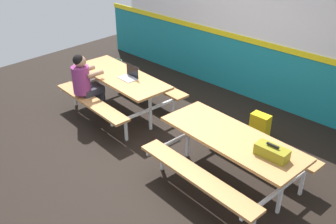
% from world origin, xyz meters
% --- Properties ---
extents(ground_plane, '(10.00, 10.00, 0.02)m').
position_xyz_m(ground_plane, '(0.00, 0.00, -0.01)').
color(ground_plane, black).
extents(accent_backdrop, '(8.00, 0.14, 2.60)m').
position_xyz_m(accent_backdrop, '(0.00, 2.28, 1.25)').
color(accent_backdrop, teal).
rests_on(accent_backdrop, ground).
extents(picnic_table_left, '(2.04, 1.70, 0.74)m').
position_xyz_m(picnic_table_left, '(-1.29, 0.11, 0.58)').
color(picnic_table_left, tan).
rests_on(picnic_table_left, ground).
extents(picnic_table_right, '(2.04, 1.70, 0.74)m').
position_xyz_m(picnic_table_right, '(1.29, -0.17, 0.58)').
color(picnic_table_right, tan).
rests_on(picnic_table_right, ground).
extents(student_nearer, '(0.38, 0.53, 1.21)m').
position_xyz_m(student_nearer, '(-1.59, -0.43, 0.71)').
color(student_nearer, '#2D2D38').
rests_on(student_nearer, ground).
extents(laptop_silver, '(0.34, 0.25, 0.22)m').
position_xyz_m(laptop_silver, '(-1.07, 0.13, 0.79)').
color(laptop_silver, silver).
rests_on(laptop_silver, picnic_table_left).
extents(toolbox_grey, '(0.40, 0.18, 0.18)m').
position_xyz_m(toolbox_grey, '(1.89, -0.22, 0.81)').
color(toolbox_grey, olive).
rests_on(toolbox_grey, picnic_table_right).
extents(backpack_dark, '(0.30, 0.22, 0.44)m').
position_xyz_m(backpack_dark, '(1.00, 1.08, 0.22)').
color(backpack_dark, yellow).
rests_on(backpack_dark, ground).
extents(tote_bag_bright, '(0.34, 0.21, 0.43)m').
position_xyz_m(tote_bag_bright, '(-2.50, 1.01, 0.19)').
color(tote_bag_bright, '#3F724C').
rests_on(tote_bag_bright, ground).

